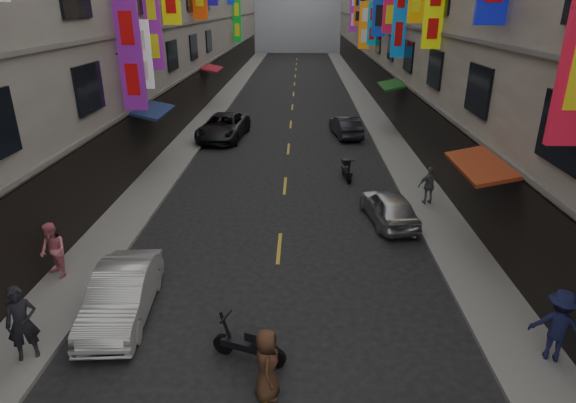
# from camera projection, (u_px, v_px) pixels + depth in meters

# --- Properties ---
(sidewalk_left) EXTENTS (2.00, 90.00, 0.12)m
(sidewalk_left) POSITION_uv_depth(u_px,v_px,m) (218.00, 106.00, 38.50)
(sidewalk_left) COLOR slate
(sidewalk_left) RESTS_ON ground
(sidewalk_right) EXTENTS (2.00, 90.00, 0.12)m
(sidewalk_right) POSITION_uv_depth(u_px,v_px,m) (368.00, 107.00, 38.20)
(sidewalk_right) COLOR slate
(sidewalk_right) RESTS_ON ground
(street_awnings) EXTENTS (13.99, 35.20, 0.41)m
(street_awnings) POSITION_uv_depth(u_px,v_px,m) (259.00, 111.00, 22.47)
(street_awnings) COLOR #155020
(street_awnings) RESTS_ON ground
(lane_markings) EXTENTS (0.12, 80.20, 0.01)m
(lane_markings) POSITION_uv_depth(u_px,v_px,m) (292.00, 115.00, 35.60)
(lane_markings) COLOR gold
(lane_markings) RESTS_ON ground
(scooter_crossing) EXTENTS (1.74, 0.79, 1.14)m
(scooter_crossing) POSITION_uv_depth(u_px,v_px,m) (250.00, 344.00, 10.93)
(scooter_crossing) COLOR black
(scooter_crossing) RESTS_ON ground
(scooter_far_right) EXTENTS (0.52, 1.80, 1.14)m
(scooter_far_right) POSITION_uv_depth(u_px,v_px,m) (347.00, 169.00, 22.49)
(scooter_far_right) COLOR black
(scooter_far_right) RESTS_ON ground
(car_left_mid) EXTENTS (1.68, 4.05, 1.30)m
(car_left_mid) POSITION_uv_depth(u_px,v_px,m) (122.00, 294.00, 12.43)
(car_left_mid) COLOR beige
(car_left_mid) RESTS_ON ground
(car_left_far) EXTENTS (2.96, 5.52, 1.47)m
(car_left_far) POSITION_uv_depth(u_px,v_px,m) (223.00, 127.00, 29.07)
(car_left_far) COLOR black
(car_left_far) RESTS_ON ground
(car_right_mid) EXTENTS (2.00, 3.80, 1.23)m
(car_right_mid) POSITION_uv_depth(u_px,v_px,m) (389.00, 207.00, 17.89)
(car_right_mid) COLOR #B8B9BD
(car_right_mid) RESTS_ON ground
(car_right_far) EXTENTS (1.91, 4.00, 1.27)m
(car_right_far) POSITION_uv_depth(u_px,v_px,m) (346.00, 126.00, 29.60)
(car_right_far) COLOR #26262D
(car_right_far) RESTS_ON ground
(pedestrian_lnear) EXTENTS (0.87, 0.85, 1.83)m
(pedestrian_lnear) POSITION_uv_depth(u_px,v_px,m) (22.00, 323.00, 10.69)
(pedestrian_lnear) COLOR black
(pedestrian_lnear) RESTS_ON sidewalk_left
(pedestrian_lfar) EXTENTS (1.01, 0.95, 1.71)m
(pedestrian_lfar) POSITION_uv_depth(u_px,v_px,m) (53.00, 251.00, 13.96)
(pedestrian_lfar) COLOR pink
(pedestrian_lfar) RESTS_ON sidewalk_left
(pedestrian_rnear) EXTENTS (1.27, 1.00, 1.76)m
(pedestrian_rnear) POSITION_uv_depth(u_px,v_px,m) (558.00, 326.00, 10.67)
(pedestrian_rnear) COLOR #15183B
(pedestrian_rnear) RESTS_ON sidewalk_right
(pedestrian_rfar) EXTENTS (0.96, 0.62, 1.55)m
(pedestrian_rfar) POSITION_uv_depth(u_px,v_px,m) (429.00, 186.00, 19.19)
(pedestrian_rfar) COLOR #5E5E61
(pedestrian_rfar) RESTS_ON sidewalk_right
(pedestrian_crossing) EXTENTS (0.59, 0.83, 1.63)m
(pedestrian_crossing) POSITION_uv_depth(u_px,v_px,m) (267.00, 365.00, 9.77)
(pedestrian_crossing) COLOR #462B1C
(pedestrian_crossing) RESTS_ON ground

